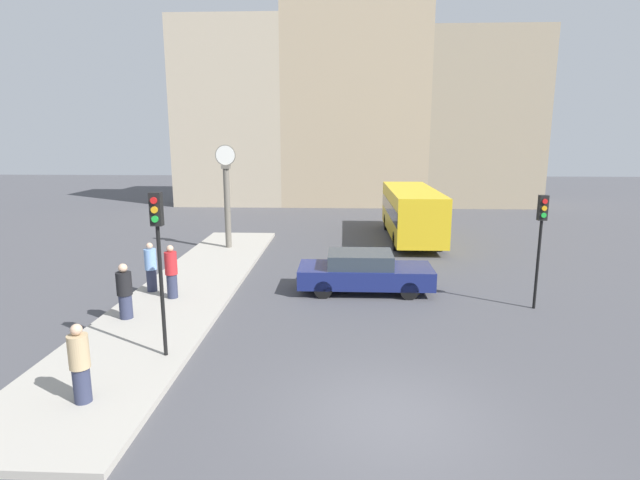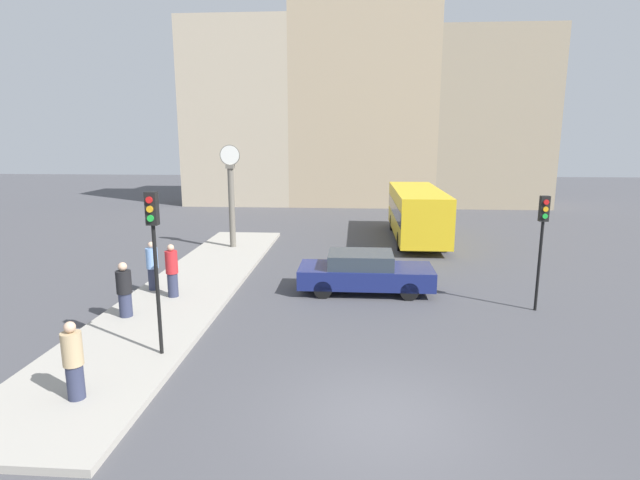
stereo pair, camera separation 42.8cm
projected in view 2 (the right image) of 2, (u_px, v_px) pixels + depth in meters
The scene contains 12 objects.
ground_plane at pixel (381, 420), 9.47m from camera, with size 120.00×120.00×0.00m, color #47474C.
sidewalk_corner at pixel (191, 287), 17.57m from camera, with size 3.35×19.71×0.15m, color #A39E93.
building_row at pixel (362, 97), 38.08m from camera, with size 27.71×5.00×19.58m.
sedan_car at pixel (364, 272), 17.17m from camera, with size 4.58×1.85×1.39m.
bus_distant at pixel (417, 211), 25.69m from camera, with size 2.34×8.48×2.63m.
traffic_light_near at pixel (154, 240), 11.46m from camera, with size 0.26×0.24×3.90m.
traffic_light_far at pixel (542, 229), 14.93m from camera, with size 0.26×0.24×3.56m.
street_clock at pixel (231, 195), 23.17m from camera, with size 0.94×0.36×4.76m.
pedestrian_tan_coat at pixel (73, 361), 9.80m from camera, with size 0.39×0.39×1.62m.
pedestrian_red_top at pixel (172, 271), 16.12m from camera, with size 0.39×0.39×1.74m.
pedestrian_black_jacket at pixel (124, 290), 14.34m from camera, with size 0.43×0.43×1.62m.
pedestrian_blue_stripe at pixel (152, 266), 16.87m from camera, with size 0.39×0.39×1.67m.
Camera 2 is at (-0.55, -8.63, 5.28)m, focal length 28.00 mm.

